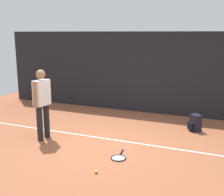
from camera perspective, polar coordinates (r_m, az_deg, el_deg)
The scene contains 7 objects.
ground_plane at distance 6.89m, azimuth -1.28°, elevation -8.83°, with size 12.00×12.00×0.00m, color #9E5638.
back_fence at distance 9.31m, azimuth 6.13°, elevation 5.00°, with size 10.00×0.10×2.57m, color black.
court_line at distance 7.10m, azimuth -0.46°, elevation -8.12°, with size 9.00×0.05×0.00m, color white.
tennis_player at distance 7.05m, azimuth -13.63°, elevation -0.45°, with size 0.26×0.53×1.70m.
tennis_racket at distance 6.11m, azimuth 1.33°, elevation -11.65°, with size 0.37×0.63×0.03m.
backpack at distance 7.94m, azimuth 16.07°, elevation -4.77°, with size 0.38×0.37×0.44m.
tennis_ball_near_player at distance 5.50m, azimuth -3.18°, elevation -14.30°, with size 0.07×0.07×0.07m, color #CCE033.
Camera 1 is at (2.58, -5.86, 2.54)m, focal length 46.36 mm.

